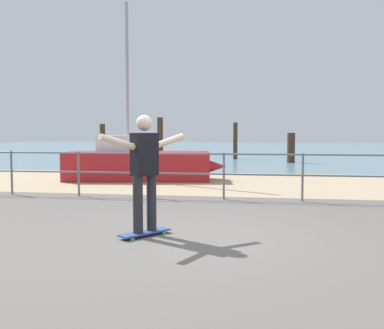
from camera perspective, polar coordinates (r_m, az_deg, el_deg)
name	(u,v)px	position (r m, az deg, el deg)	size (l,w,h in m)	color
ground_plane	(181,259)	(5.30, -1.43, -12.16)	(24.00, 10.00, 0.04)	#605B56
beach_strip	(230,183)	(13.11, 4.99, -2.38)	(24.00, 6.00, 0.04)	tan
sea_surface	(252,149)	(41.03, 7.83, 2.03)	(72.00, 50.00, 0.04)	slate
railing_fence	(149,168)	(9.95, -5.56, -0.41)	(10.16, 0.05, 1.05)	slate
sailboat	(143,164)	(13.67, -6.37, 0.08)	(5.06, 2.05, 5.41)	#B21E23
skateboard	(145,233)	(6.36, -6.11, -8.78)	(0.65, 0.76, 0.08)	#334C8C
skateboarder	(144,166)	(6.21, -6.17, -0.21)	(0.95, 1.20, 1.65)	#26262B
groyne_post_0	(103,145)	(20.59, -11.50, 2.54)	(0.25, 0.25, 1.88)	#422D1E
groyne_post_1	(160,142)	(19.06, -4.15, 2.88)	(0.25, 0.25, 2.14)	#422D1E
groyne_post_2	(235,141)	(24.52, 5.63, 3.04)	(0.24, 0.24, 2.05)	#422D1E
groyne_post_3	(291,148)	(22.08, 12.70, 2.11)	(0.38, 0.38, 1.48)	#422D1E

